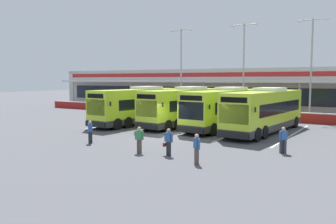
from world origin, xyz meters
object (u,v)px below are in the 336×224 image
Objects in this scene: pedestrian_with_handbag at (168,141)px; lamp_post_centre at (244,64)px; coach_bus_centre at (226,109)px; pedestrian_near_bin at (90,131)px; coach_bus_left_centre at (186,107)px; coach_bus_right_centre at (265,111)px; pedestrian_approaching_bus at (139,139)px; coach_bus_leftmost at (141,106)px; lamp_post_east at (311,63)px; lamp_post_west at (181,66)px; pedestrian_in_dark_coat at (283,139)px; pedestrian_child at (197,148)px.

lamp_post_centre is (-3.52, 22.54, 5.43)m from pedestrian_with_handbag.
pedestrian_near_bin is (-5.19, -12.19, -0.91)m from coach_bus_centre.
coach_bus_left_centre is at bearing -102.76° from lamp_post_centre.
coach_bus_left_centre and coach_bus_right_centre have the same top height.
pedestrian_near_bin is 4.91m from pedestrian_approaching_bus.
pedestrian_near_bin is at bearing -72.12° from coach_bus_leftmost.
lamp_post_east reaches higher than coach_bus_leftmost.
pedestrian_with_handbag is at bearing -47.67° from coach_bus_leftmost.
coach_bus_right_centre is 12.23m from pedestrian_with_handbag.
lamp_post_centre is at bearing 0.44° from lamp_post_west.
pedestrian_near_bin is (-12.35, -3.73, 0.00)m from pedestrian_in_dark_coat.
pedestrian_approaching_bus is (-7.50, -4.50, 0.00)m from pedestrian_in_dark_coat.
coach_bus_leftmost is 1.00× the size of coach_bus_right_centre.
coach_bus_leftmost reaches higher than pedestrian_in_dark_coat.
pedestrian_child is 1.00× the size of pedestrian_approaching_bus.
coach_bus_centre is at bearing 9.43° from coach_bus_leftmost.
lamp_post_east is at bearing 65.00° from pedestrian_near_bin.
coach_bus_centre is 11.03m from lamp_post_centre.
coach_bus_left_centre is at bearing 114.63° from pedestrian_with_handbag.
coach_bus_centre reaches higher than pedestrian_near_bin.
coach_bus_leftmost is at bearing -162.96° from coach_bus_left_centre.
pedestrian_approaching_bus is 0.15× the size of lamp_post_west.
coach_bus_right_centre is (12.42, 0.77, 0.00)m from coach_bus_leftmost.
pedestrian_near_bin is (-6.76, 0.48, 0.02)m from pedestrian_with_handbag.
lamp_post_centre is (3.24, 22.07, 5.42)m from pedestrian_near_bin.
coach_bus_left_centre is 7.60× the size of pedestrian_in_dark_coat.
coach_bus_right_centre is at bearing -36.55° from lamp_post_west.
pedestrian_approaching_bus is 25.47m from lamp_post_west.
pedestrian_with_handbag is 0.15× the size of lamp_post_centre.
pedestrian_approaching_bus is (-4.10, -12.30, -0.91)m from coach_bus_right_centre.
lamp_post_centre is at bearing 59.34° from coach_bus_leftmost.
lamp_post_east is (14.08, 12.00, 4.50)m from coach_bus_leftmost.
coach_bus_left_centre is 15.03m from lamp_post_east.
pedestrian_near_bin is at bearing -163.22° from pedestrian_in_dark_coat.
pedestrian_near_bin is 0.15× the size of lamp_post_west.
coach_bus_right_centre reaches higher than pedestrian_near_bin.
pedestrian_child is 24.81m from lamp_post_east.
pedestrian_with_handbag is 0.15× the size of lamp_post_east.
coach_bus_leftmost is at bearing 125.82° from pedestrian_approaching_bus.
pedestrian_near_bin is 1.00× the size of pedestrian_approaching_bus.
coach_bus_left_centre is 13.88m from pedestrian_with_handbag.
pedestrian_with_handbag is at bearing 158.18° from pedestrian_child.
lamp_post_centre is at bearing 98.88° from pedestrian_with_handbag.
lamp_post_east reaches higher than pedestrian_with_handbag.
coach_bus_left_centre is 7.60× the size of pedestrian_near_bin.
pedestrian_near_bin is 22.95m from lamp_post_centre.
coach_bus_left_centre is at bearing 85.35° from pedestrian_near_bin.
pedestrian_in_dark_coat is at bearing 30.96° from pedestrian_approaching_bus.
coach_bus_leftmost is 7.60× the size of pedestrian_near_bin.
coach_bus_left_centre is 1.00× the size of coach_bus_right_centre.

